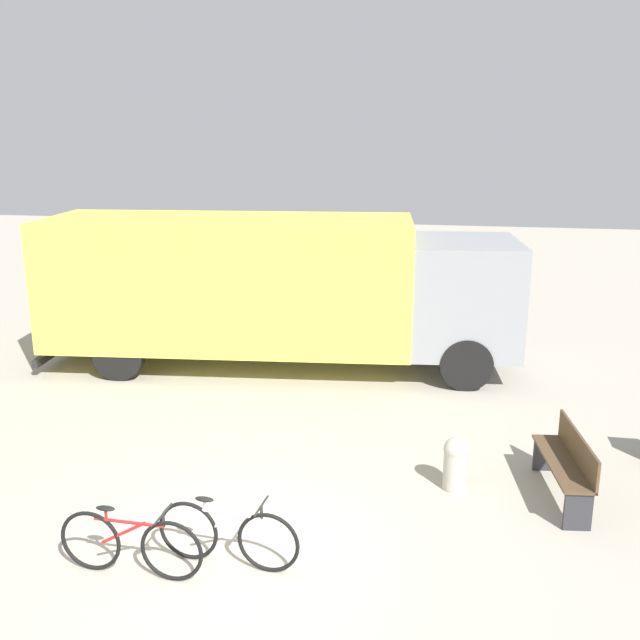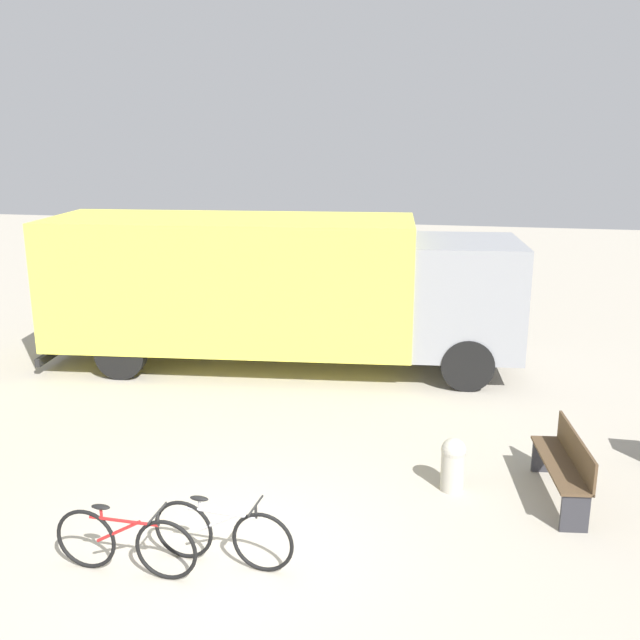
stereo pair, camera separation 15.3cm
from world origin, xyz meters
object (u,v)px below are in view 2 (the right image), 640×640
at_px(bicycle_middle, 222,534).
at_px(delivery_truck, 275,284).
at_px(park_bench, 566,464).
at_px(bollard_near_bench, 453,462).
at_px(bicycle_near, 125,543).

bearing_deg(bicycle_middle, delivery_truck, 104.09).
height_order(park_bench, bollard_near_bench, park_bench).
bearing_deg(park_bench, bicycle_middle, 112.63).
bearing_deg(park_bench, delivery_truck, 40.31).
height_order(bicycle_near, bicycle_middle, same).
distance_m(park_bench, bicycle_middle, 4.54).
distance_m(delivery_truck, park_bench, 7.06).
bearing_deg(bicycle_near, park_bench, 29.61).
bearing_deg(bicycle_near, delivery_truck, 93.15).
xyz_separation_m(bicycle_middle, bollard_near_bench, (2.50, 2.25, 0.02)).
relative_size(delivery_truck, park_bench, 5.61).
xyz_separation_m(delivery_truck, park_bench, (5.13, -4.70, -1.19)).
relative_size(bicycle_near, bollard_near_bench, 2.23).
xyz_separation_m(delivery_truck, bicycle_near, (0.21, -7.33, -1.33)).
bearing_deg(bollard_near_bench, bicycle_near, -143.03).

